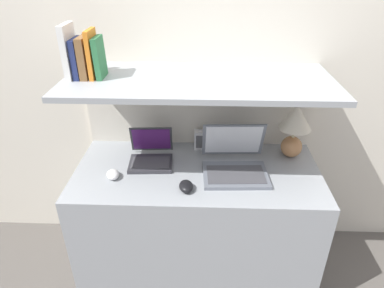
{
  "coord_description": "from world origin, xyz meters",
  "views": [
    {
      "loc": [
        0.03,
        -1.27,
        1.81
      ],
      "look_at": [
        -0.03,
        0.31,
        0.92
      ],
      "focal_mm": 32.0,
      "sensor_mm": 36.0,
      "label": 1
    }
  ],
  "objects_px": {
    "laptop_large": "(235,163)",
    "second_mouse": "(113,174)",
    "computer_mouse": "(186,186)",
    "book_navy": "(78,58)",
    "router_box": "(203,140)",
    "book_white": "(69,51)",
    "book_orange": "(92,54)",
    "book_green": "(99,58)",
    "laptop_small": "(151,155)",
    "book_brown": "(85,57)",
    "table_lamp": "(295,126)"
  },
  "relations": [
    {
      "from": "laptop_large",
      "to": "second_mouse",
      "type": "bearing_deg",
      "value": -172.07
    },
    {
      "from": "computer_mouse",
      "to": "book_navy",
      "type": "relative_size",
      "value": 0.58
    },
    {
      "from": "router_box",
      "to": "book_navy",
      "type": "distance_m",
      "value": 0.84
    },
    {
      "from": "laptop_large",
      "to": "book_white",
      "type": "distance_m",
      "value": 1.02
    },
    {
      "from": "book_orange",
      "to": "book_green",
      "type": "bearing_deg",
      "value": 0.0
    },
    {
      "from": "router_box",
      "to": "book_white",
      "type": "relative_size",
      "value": 0.46
    },
    {
      "from": "laptop_small",
      "to": "book_brown",
      "type": "distance_m",
      "value": 0.64
    },
    {
      "from": "second_mouse",
      "to": "router_box",
      "type": "height_order",
      "value": "router_box"
    },
    {
      "from": "table_lamp",
      "to": "computer_mouse",
      "type": "relative_size",
      "value": 2.93
    },
    {
      "from": "book_white",
      "to": "book_green",
      "type": "bearing_deg",
      "value": 0.0
    },
    {
      "from": "table_lamp",
      "to": "book_navy",
      "type": "distance_m",
      "value": 1.22
    },
    {
      "from": "table_lamp",
      "to": "book_brown",
      "type": "xyz_separation_m",
      "value": [
        -1.11,
        -0.1,
        0.41
      ]
    },
    {
      "from": "book_white",
      "to": "book_navy",
      "type": "bearing_deg",
      "value": -0.0
    },
    {
      "from": "book_orange",
      "to": "laptop_large",
      "type": "bearing_deg",
      "value": -5.45
    },
    {
      "from": "router_box",
      "to": "book_green",
      "type": "height_order",
      "value": "book_green"
    },
    {
      "from": "laptop_small",
      "to": "book_green",
      "type": "relative_size",
      "value": 1.27
    },
    {
      "from": "computer_mouse",
      "to": "second_mouse",
      "type": "bearing_deg",
      "value": 166.97
    },
    {
      "from": "laptop_large",
      "to": "router_box",
      "type": "relative_size",
      "value": 3.05
    },
    {
      "from": "book_navy",
      "to": "router_box",
      "type": "bearing_deg",
      "value": 15.72
    },
    {
      "from": "table_lamp",
      "to": "second_mouse",
      "type": "height_order",
      "value": "table_lamp"
    },
    {
      "from": "laptop_small",
      "to": "book_orange",
      "type": "xyz_separation_m",
      "value": [
        -0.25,
        -0.01,
        0.58
      ]
    },
    {
      "from": "computer_mouse",
      "to": "book_white",
      "type": "height_order",
      "value": "book_white"
    },
    {
      "from": "book_navy",
      "to": "book_brown",
      "type": "height_order",
      "value": "book_brown"
    },
    {
      "from": "laptop_large",
      "to": "second_mouse",
      "type": "distance_m",
      "value": 0.66
    },
    {
      "from": "book_white",
      "to": "router_box",
      "type": "bearing_deg",
      "value": 14.89
    },
    {
      "from": "router_box",
      "to": "book_white",
      "type": "height_order",
      "value": "book_white"
    },
    {
      "from": "table_lamp",
      "to": "book_orange",
      "type": "bearing_deg",
      "value": -174.43
    },
    {
      "from": "laptop_small",
      "to": "book_navy",
      "type": "xyz_separation_m",
      "value": [
        -0.33,
        -0.01,
        0.56
      ]
    },
    {
      "from": "book_navy",
      "to": "book_orange",
      "type": "bearing_deg",
      "value": 0.0
    },
    {
      "from": "computer_mouse",
      "to": "laptop_small",
      "type": "bearing_deg",
      "value": 129.44
    },
    {
      "from": "book_green",
      "to": "book_navy",
      "type": "bearing_deg",
      "value": -180.0
    },
    {
      "from": "router_box",
      "to": "book_navy",
      "type": "xyz_separation_m",
      "value": [
        -0.62,
        -0.18,
        0.54
      ]
    },
    {
      "from": "table_lamp",
      "to": "book_navy",
      "type": "height_order",
      "value": "book_navy"
    },
    {
      "from": "computer_mouse",
      "to": "book_navy",
      "type": "height_order",
      "value": "book_navy"
    },
    {
      "from": "book_orange",
      "to": "computer_mouse",
      "type": "bearing_deg",
      "value": -28.26
    },
    {
      "from": "book_navy",
      "to": "book_white",
      "type": "bearing_deg",
      "value": 180.0
    },
    {
      "from": "laptop_large",
      "to": "computer_mouse",
      "type": "bearing_deg",
      "value": -144.58
    },
    {
      "from": "laptop_large",
      "to": "book_green",
      "type": "distance_m",
      "value": 0.89
    },
    {
      "from": "book_brown",
      "to": "book_orange",
      "type": "relative_size",
      "value": 0.86
    },
    {
      "from": "computer_mouse",
      "to": "book_brown",
      "type": "distance_m",
      "value": 0.81
    },
    {
      "from": "router_box",
      "to": "computer_mouse",
      "type": "bearing_deg",
      "value": -100.4
    },
    {
      "from": "book_brown",
      "to": "book_green",
      "type": "distance_m",
      "value": 0.07
    },
    {
      "from": "second_mouse",
      "to": "book_green",
      "type": "bearing_deg",
      "value": 103.7
    },
    {
      "from": "table_lamp",
      "to": "router_box",
      "type": "relative_size",
      "value": 2.74
    },
    {
      "from": "book_white",
      "to": "laptop_small",
      "type": "bearing_deg",
      "value": 1.5
    },
    {
      "from": "book_orange",
      "to": "book_navy",
      "type": "bearing_deg",
      "value": -180.0
    },
    {
      "from": "book_white",
      "to": "book_orange",
      "type": "relative_size",
      "value": 1.11
    },
    {
      "from": "laptop_large",
      "to": "table_lamp",
      "type": "bearing_deg",
      "value": 26.8
    },
    {
      "from": "table_lamp",
      "to": "book_white",
      "type": "height_order",
      "value": "book_white"
    },
    {
      "from": "computer_mouse",
      "to": "book_green",
      "type": "xyz_separation_m",
      "value": [
        -0.44,
        0.25,
        0.58
      ]
    }
  ]
}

